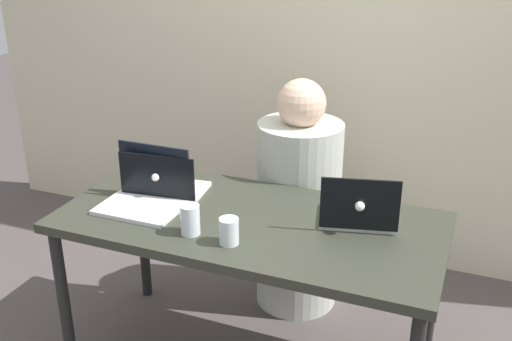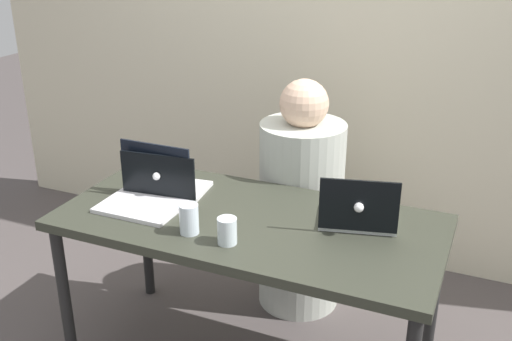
{
  "view_description": "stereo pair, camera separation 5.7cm",
  "coord_description": "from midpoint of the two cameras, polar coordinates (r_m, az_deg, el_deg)",
  "views": [
    {
      "loc": [
        0.82,
        -1.98,
        1.85
      ],
      "look_at": [
        0.0,
        0.07,
        0.92
      ],
      "focal_mm": 42.0,
      "sensor_mm": 36.0,
      "label": 1
    },
    {
      "loc": [
        0.88,
        -1.96,
        1.85
      ],
      "look_at": [
        0.0,
        0.07,
        0.92
      ],
      "focal_mm": 42.0,
      "sensor_mm": 36.0,
      "label": 2
    }
  ],
  "objects": [
    {
      "name": "laptop_back_left",
      "position": [
        2.64,
        -9.35,
        -1.29
      ],
      "size": [
        0.36,
        0.25,
        0.2
      ],
      "rotation": [
        0.0,
        0.0,
        3.25
      ],
      "color": "silver",
      "rests_on": "desk"
    },
    {
      "name": "person_at_center",
      "position": [
        2.98,
        3.5,
        -3.66
      ],
      "size": [
        0.45,
        0.45,
        1.18
      ],
      "rotation": [
        0.0,
        0.0,
        3.04
      ],
      "color": "#B4B9AD",
      "rests_on": "ground"
    },
    {
      "name": "water_glass_left",
      "position": [
        2.29,
        -6.99,
        -4.85
      ],
      "size": [
        0.07,
        0.07,
        0.12
      ],
      "color": "silver",
      "rests_on": "desk"
    },
    {
      "name": "desk",
      "position": [
        2.45,
        -1.31,
        -6.02
      ],
      "size": [
        1.55,
        0.73,
        0.74
      ],
      "color": "#303228",
      "rests_on": "ground"
    },
    {
      "name": "water_glass_center",
      "position": [
        2.22,
        -3.33,
        -5.95
      ],
      "size": [
        0.07,
        0.07,
        0.1
      ],
      "color": "silver",
      "rests_on": "desk"
    },
    {
      "name": "back_wall",
      "position": [
        3.33,
        6.99,
        13.58
      ],
      "size": [
        4.5,
        0.1,
        2.65
      ],
      "primitive_type": "cube",
      "color": "beige",
      "rests_on": "ground"
    },
    {
      "name": "laptop_back_right",
      "position": [
        2.38,
        9.03,
        -4.01
      ],
      "size": [
        0.34,
        0.3,
        0.22
      ],
      "rotation": [
        0.0,
        0.0,
        3.38
      ],
      "color": "silver",
      "rests_on": "desk"
    },
    {
      "name": "laptop_front_left",
      "position": [
        2.55,
        -11.11,
        -2.18
      ],
      "size": [
        0.33,
        0.28,
        0.24
      ],
      "rotation": [
        0.0,
        0.0,
        0.0
      ],
      "color": "silver",
      "rests_on": "desk"
    }
  ]
}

